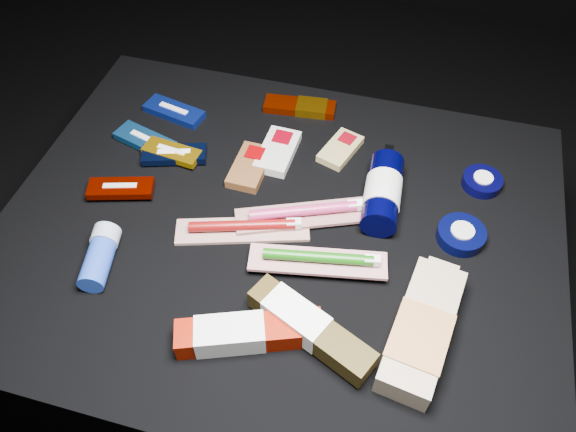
% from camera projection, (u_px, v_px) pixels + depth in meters
% --- Properties ---
extents(ground, '(3.00, 3.00, 0.00)m').
position_uv_depth(ground, '(281.00, 332.00, 1.30)').
color(ground, black).
rests_on(ground, ground).
extents(cloth_table, '(0.98, 0.78, 0.40)m').
position_uv_depth(cloth_table, '(280.00, 286.00, 1.14)').
color(cloth_table, black).
rests_on(cloth_table, ground).
extents(luna_bar_0, '(0.13, 0.07, 0.02)m').
position_uv_depth(luna_bar_0, '(174.00, 111.00, 1.17)').
color(luna_bar_0, '#102698').
rests_on(luna_bar_0, cloth_table).
extents(luna_bar_1, '(0.14, 0.08, 0.02)m').
position_uv_depth(luna_bar_1, '(146.00, 140.00, 1.11)').
color(luna_bar_1, '#175396').
rests_on(luna_bar_1, cloth_table).
extents(luna_bar_2, '(0.13, 0.08, 0.02)m').
position_uv_depth(luna_bar_2, '(174.00, 154.00, 1.08)').
color(luna_bar_2, black).
rests_on(luna_bar_2, cloth_table).
extents(luna_bar_3, '(0.12, 0.05, 0.01)m').
position_uv_depth(luna_bar_3, '(172.00, 152.00, 1.08)').
color(luna_bar_3, '#B88308').
rests_on(luna_bar_3, cloth_table).
extents(luna_bar_4, '(0.13, 0.08, 0.02)m').
position_uv_depth(luna_bar_4, '(121.00, 188.00, 1.02)').
color(luna_bar_4, '#690900').
rests_on(luna_bar_4, cloth_table).
extents(clif_bar_0, '(0.06, 0.11, 0.02)m').
position_uv_depth(clif_bar_0, '(251.00, 165.00, 1.07)').
color(clif_bar_0, brown).
rests_on(clif_bar_0, cloth_table).
extents(clif_bar_1, '(0.07, 0.12, 0.02)m').
position_uv_depth(clif_bar_1, '(278.00, 150.00, 1.09)').
color(clif_bar_1, silver).
rests_on(clif_bar_1, cloth_table).
extents(clif_bar_2, '(0.08, 0.11, 0.02)m').
position_uv_depth(clif_bar_2, '(341.00, 148.00, 1.10)').
color(clif_bar_2, '#A29155').
rests_on(clif_bar_2, cloth_table).
extents(power_bar, '(0.15, 0.06, 0.02)m').
position_uv_depth(power_bar, '(304.00, 107.00, 1.18)').
color(power_bar, '#701300').
rests_on(power_bar, cloth_table).
extents(lotion_bottle, '(0.07, 0.20, 0.07)m').
position_uv_depth(lotion_bottle, '(383.00, 192.00, 0.99)').
color(lotion_bottle, black).
rests_on(lotion_bottle, cloth_table).
extents(cream_tin_upper, '(0.07, 0.07, 0.02)m').
position_uv_depth(cream_tin_upper, '(482.00, 181.00, 1.04)').
color(cream_tin_upper, black).
rests_on(cream_tin_upper, cloth_table).
extents(cream_tin_lower, '(0.08, 0.08, 0.03)m').
position_uv_depth(cream_tin_lower, '(461.00, 235.00, 0.96)').
color(cream_tin_lower, black).
rests_on(cream_tin_lower, cloth_table).
extents(bodywash_bottle, '(0.11, 0.24, 0.05)m').
position_uv_depth(bodywash_bottle, '(421.00, 332.00, 0.83)').
color(bodywash_bottle, tan).
rests_on(bodywash_bottle, cloth_table).
extents(deodorant_stick, '(0.07, 0.12, 0.05)m').
position_uv_depth(deodorant_stick, '(100.00, 256.00, 0.92)').
color(deodorant_stick, '#1E3DA7').
rests_on(deodorant_stick, cloth_table).
extents(toothbrush_pack_0, '(0.24, 0.12, 0.03)m').
position_uv_depth(toothbrush_pack_0, '(244.00, 228.00, 0.97)').
color(toothbrush_pack_0, '#BBB5AF').
rests_on(toothbrush_pack_0, cloth_table).
extents(toothbrush_pack_1, '(0.24, 0.14, 0.03)m').
position_uv_depth(toothbrush_pack_1, '(305.00, 213.00, 0.98)').
color(toothbrush_pack_1, '#A49E99').
rests_on(toothbrush_pack_1, cloth_table).
extents(toothbrush_pack_2, '(0.23, 0.09, 0.03)m').
position_uv_depth(toothbrush_pack_2, '(320.00, 260.00, 0.91)').
color(toothbrush_pack_2, silver).
rests_on(toothbrush_pack_2, cloth_table).
extents(toothpaste_carton_red, '(0.22, 0.12, 0.04)m').
position_uv_depth(toothpaste_carton_red, '(243.00, 334.00, 0.83)').
color(toothpaste_carton_red, '#7D0F00').
rests_on(toothpaste_carton_red, cloth_table).
extents(toothpaste_carton_green, '(0.21, 0.13, 0.04)m').
position_uv_depth(toothpaste_carton_green, '(306.00, 325.00, 0.84)').
color(toothpaste_carton_green, '#35290C').
rests_on(toothpaste_carton_green, cloth_table).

